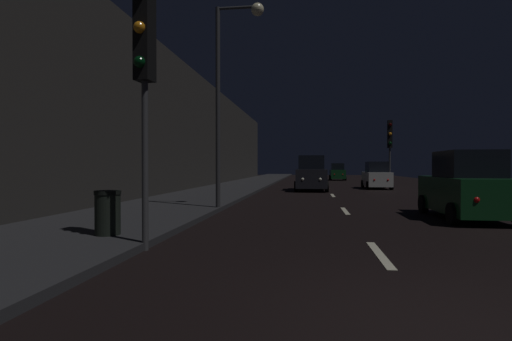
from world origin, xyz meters
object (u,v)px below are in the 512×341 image
(streetlamp_overhead, at_px, (231,75))
(trash_bin_curbside, at_px, (108,212))
(car_approaching_headlights, at_px, (311,175))
(traffic_light_far_right, at_px, (390,139))
(traffic_light_near_left, at_px, (144,53))
(car_distant_taillights, at_px, (337,172))
(car_parked_right_near, at_px, (466,188))
(car_parked_right_far, at_px, (376,176))

(streetlamp_overhead, xyz_separation_m, trash_bin_curbside, (-1.49, -5.72, -4.16))
(trash_bin_curbside, distance_m, car_approaching_headlights, 18.50)
(traffic_light_far_right, relative_size, car_approaching_headlights, 1.05)
(traffic_light_near_left, relative_size, car_distant_taillights, 1.35)
(traffic_light_near_left, height_order, traffic_light_far_right, traffic_light_near_left)
(streetlamp_overhead, xyz_separation_m, car_parked_right_near, (7.41, -0.87, -3.84))
(trash_bin_curbside, height_order, car_parked_right_far, car_parked_right_far)
(trash_bin_curbside, relative_size, car_parked_right_near, 0.23)
(car_distant_taillights, bearing_deg, traffic_light_near_left, 170.68)
(traffic_light_far_right, height_order, car_parked_right_far, traffic_light_far_right)
(trash_bin_curbside, height_order, car_approaching_headlights, car_approaching_headlights)
(streetlamp_overhead, relative_size, car_approaching_headlights, 1.60)
(streetlamp_overhead, distance_m, car_approaching_headlights, 13.14)
(car_parked_right_near, relative_size, car_distant_taillights, 1.08)
(traffic_light_far_right, bearing_deg, car_distant_taillights, -169.29)
(streetlamp_overhead, xyz_separation_m, car_parked_right_far, (7.41, 15.08, -3.91))
(traffic_light_far_right, xyz_separation_m, car_distant_taillights, (-2.37, 16.79, -2.56))
(traffic_light_near_left, relative_size, trash_bin_curbside, 5.48)
(streetlamp_overhead, relative_size, car_distant_taillights, 1.91)
(traffic_light_near_left, distance_m, car_approaching_headlights, 19.16)
(car_approaching_headlights, bearing_deg, traffic_light_far_right, 113.25)
(car_approaching_headlights, relative_size, car_parked_right_far, 1.19)
(streetlamp_overhead, relative_size, trash_bin_curbside, 7.75)
(traffic_light_near_left, bearing_deg, trash_bin_curbside, -115.60)
(car_approaching_headlights, distance_m, car_distant_taillights, 19.32)
(car_distant_taillights, relative_size, car_parked_right_far, 1.00)
(car_approaching_headlights, bearing_deg, car_parked_right_near, 19.16)
(car_approaching_headlights, xyz_separation_m, car_parked_right_near, (4.57, -13.14, -0.10))
(car_parked_right_near, bearing_deg, car_parked_right_far, 0.00)
(car_parked_right_far, bearing_deg, trash_bin_curbside, 156.83)
(car_distant_taillights, bearing_deg, trash_bin_curbside, 168.82)
(car_distant_taillights, xyz_separation_m, car_parked_right_far, (1.57, -16.28, 0.00))
(trash_bin_curbside, bearing_deg, car_approaching_headlights, 76.46)
(streetlamp_overhead, height_order, trash_bin_curbside, streetlamp_overhead)
(traffic_light_near_left, height_order, trash_bin_curbside, traffic_light_near_left)
(streetlamp_overhead, distance_m, trash_bin_curbside, 7.22)
(traffic_light_near_left, xyz_separation_m, car_parked_right_far, (7.77, 21.50, -2.85))
(traffic_light_far_right, xyz_separation_m, streetlamp_overhead, (-8.21, -14.57, 1.34))
(traffic_light_far_right, xyz_separation_m, car_parked_right_far, (-0.80, 0.50, -2.56))
(car_distant_taillights, bearing_deg, car_approaching_headlights, 171.08)
(trash_bin_curbside, distance_m, car_parked_right_far, 22.62)
(streetlamp_overhead, relative_size, car_parked_right_near, 1.77)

